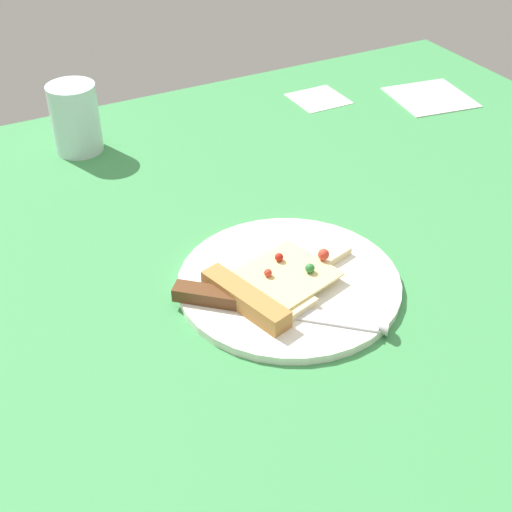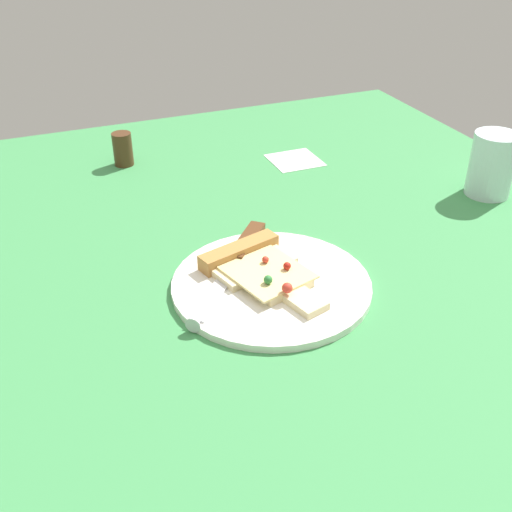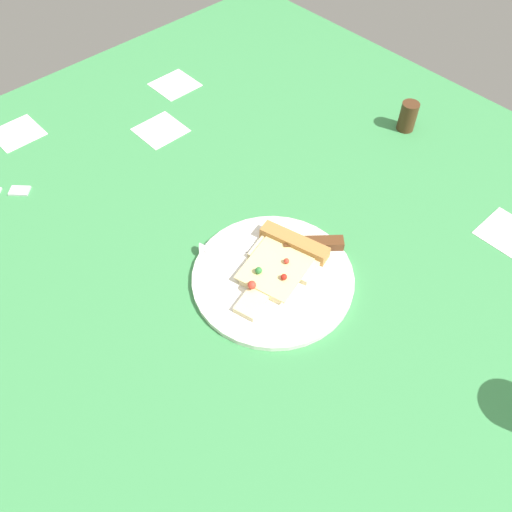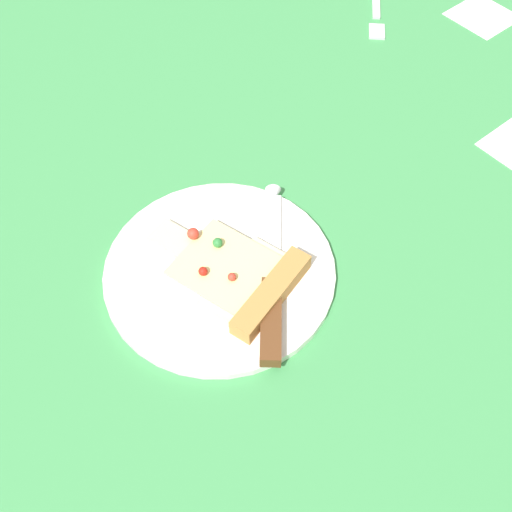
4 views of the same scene
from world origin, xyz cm
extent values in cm
cube|color=#3D8C4C|center=(0.00, 0.00, -1.50)|extent=(136.26, 136.26, 3.00)
cube|color=white|center=(52.77, -31.79, -0.10)|extent=(9.00, 9.00, 0.20)
cylinder|color=white|center=(9.24, -0.63, 0.51)|extent=(26.11, 26.11, 1.01)
cube|color=beige|center=(8.15, 3.22, 1.51)|extent=(12.22, 8.77, 1.00)
cube|color=beige|center=(9.64, -2.07, 1.51)|extent=(8.45, 7.35, 1.00)
cube|color=beige|center=(11.00, -6.88, 1.51)|extent=(4.88, 5.98, 1.00)
cube|color=#EDD88C|center=(8.96, 0.34, 2.16)|extent=(11.57, 12.13, 0.30)
cube|color=#B27A3D|center=(7.33, 6.11, 2.11)|extent=(12.25, 5.77, 2.20)
sphere|color=red|center=(9.52, 2.05, 2.78)|extent=(0.93, 0.93, 0.93)
sphere|color=red|center=(9.30, -5.28, 2.99)|extent=(1.36, 1.36, 1.36)
sphere|color=#2D7A38|center=(7.91, -2.56, 2.88)|extent=(1.14, 1.14, 1.14)
sphere|color=#B21E14|center=(11.49, -0.51, 2.82)|extent=(1.02, 1.02, 1.02)
cube|color=silver|center=(1.52, -0.52, 1.16)|extent=(9.41, 10.34, 0.30)
cone|color=silver|center=(-2.43, -5.03, 1.16)|extent=(2.82, 2.82, 2.00)
cube|color=#593319|center=(9.43, 8.51, 1.81)|extent=(8.24, 8.97, 1.60)
cylinder|color=silver|center=(53.93, 11.15, 5.30)|extent=(7.34, 7.34, 10.60)
cube|color=white|center=(43.89, -49.70, 0.20)|extent=(14.79, 14.79, 0.40)
camera|label=1|loc=(-46.55, 33.20, 52.37)|focal=49.94mm
camera|label=2|loc=(-18.19, -62.12, 47.00)|focal=43.87mm
camera|label=3|loc=(43.96, -36.56, 68.79)|focal=36.83mm
camera|label=4|loc=(32.86, 34.34, 60.98)|focal=45.78mm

